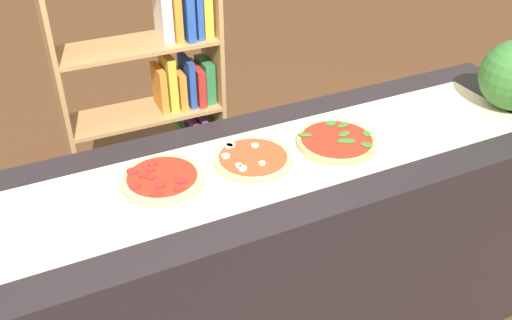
% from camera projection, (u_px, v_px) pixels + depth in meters
% --- Properties ---
extents(counter, '(2.39, 0.64, 0.91)m').
position_uv_depth(counter, '(256.00, 269.00, 2.03)').
color(counter, black).
rests_on(counter, ground_plane).
extents(parchment_paper, '(1.99, 0.40, 0.00)m').
position_uv_depth(parchment_paper, '(256.00, 165.00, 1.77)').
color(parchment_paper, beige).
rests_on(parchment_paper, counter).
extents(pizza_pepperoni_0, '(0.25, 0.25, 0.03)m').
position_uv_depth(pizza_pepperoni_0, '(162.00, 179.00, 1.69)').
color(pizza_pepperoni_0, '#DBB26B').
rests_on(pizza_pepperoni_0, parchment_paper).
extents(pizza_mushroom_1, '(0.25, 0.25, 0.03)m').
position_uv_depth(pizza_mushroom_1, '(253.00, 159.00, 1.79)').
color(pizza_mushroom_1, '#DBB26B').
rests_on(pizza_mushroom_1, parchment_paper).
extents(pizza_spinach_2, '(0.27, 0.27, 0.03)m').
position_uv_depth(pizza_spinach_2, '(337.00, 141.00, 1.87)').
color(pizza_spinach_2, tan).
rests_on(pizza_spinach_2, parchment_paper).
extents(bookshelf, '(0.72, 0.26, 1.33)m').
position_uv_depth(bookshelf, '(165.00, 109.00, 2.61)').
color(bookshelf, '#A87A47').
rests_on(bookshelf, ground_plane).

